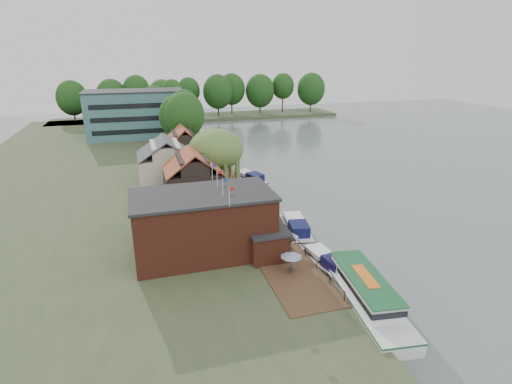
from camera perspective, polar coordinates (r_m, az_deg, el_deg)
ground at (r=52.32m, az=10.19°, el=-6.67°), size 260.00×260.00×0.00m
land_bank at (r=80.19m, az=-21.67°, el=1.91°), size 50.00×140.00×1.00m
quay_deck at (r=57.74m, az=-1.33°, el=-2.65°), size 6.00×50.00×0.10m
quay_rail at (r=58.74m, az=1.07°, el=-1.78°), size 0.20×49.00×1.00m
pub at (r=45.20m, az=-5.00°, el=-4.24°), size 20.00×11.00×7.30m
hotel_block at (r=112.72m, az=-16.78°, el=10.66°), size 25.40×12.40×12.30m
cottage_a at (r=58.74m, az=-9.01°, el=1.85°), size 8.60×7.60×8.50m
cottage_b at (r=68.05m, az=-12.71°, el=4.04°), size 9.60×8.60×8.50m
cottage_c at (r=77.08m, az=-10.29°, el=5.99°), size 7.60×7.60×8.50m
willow at (r=63.90m, az=-5.69°, el=4.33°), size 8.60×8.60×10.43m
umbrella_0 at (r=41.78m, az=5.04°, el=-9.97°), size 2.25×2.25×2.38m
umbrella_1 at (r=45.84m, az=4.87°, el=-7.15°), size 2.01×2.01×2.38m
umbrella_2 at (r=47.72m, az=2.89°, el=-5.98°), size 1.96×1.96×2.38m
umbrella_3 at (r=50.97m, az=1.16°, el=-4.24°), size 2.23×2.23×2.38m
umbrella_4 at (r=53.28m, az=0.40°, el=-3.15°), size 2.46×2.46×2.38m
umbrella_5 at (r=55.40m, az=0.60°, el=-2.25°), size 2.14×2.14×2.38m
cruiser_0 at (r=45.03m, az=9.95°, el=-9.65°), size 4.12×9.39×2.17m
cruiser_1 at (r=52.40m, az=5.71°, el=-4.92°), size 5.07×10.53×2.46m
cruiser_2 at (r=72.39m, az=-0.96°, el=2.10°), size 6.02×10.30×2.37m
tour_boat at (r=39.53m, az=15.60°, el=-13.83°), size 5.68×14.42×3.06m
swan at (r=43.19m, az=12.70°, el=-12.54°), size 0.44×0.44×0.44m
bank_tree_0 at (r=84.77m, az=-10.03°, el=9.15°), size 8.03×8.03×14.11m
bank_tree_1 at (r=94.71m, az=-11.00°, el=9.75°), size 8.74×8.74×12.80m
bank_tree_2 at (r=102.10m, az=-10.17°, el=10.59°), size 6.61×6.61×13.21m
bank_tree_3 at (r=120.86m, az=-14.33°, el=11.54°), size 6.80×6.80×12.83m
bank_tree_4 at (r=130.04m, az=-11.81°, el=12.48°), size 7.04×7.04×13.85m
bank_tree_5 at (r=137.05m, az=-13.44°, el=12.54°), size 7.89×7.89×13.10m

